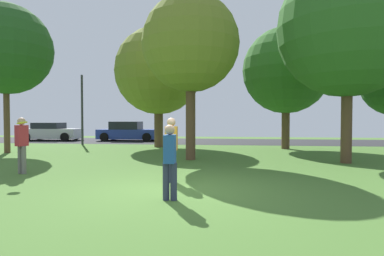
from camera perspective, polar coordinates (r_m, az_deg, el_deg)
The scene contains 14 objects.
ground_plane at distance 7.64m, azimuth -3.12°, elevation -11.08°, with size 44.00×44.00×0.00m, color #47702D.
road_strip at distance 23.45m, azimuth 3.33°, elevation -2.42°, with size 44.00×6.40×0.01m, color #28282B.
oak_tree_right at distance 19.12m, azimuth -6.05°, elevation 10.14°, with size 5.15×5.15×7.09m.
oak_tree_center at distance 18.39m, azimuth -30.51°, elevation 12.12°, with size 4.42×4.42×7.31m.
birch_tree_lone at distance 18.63m, azimuth 16.56°, elevation 9.88°, with size 4.80×4.80×6.77m.
oak_tree_left at distance 13.36m, azimuth -0.26°, elevation 14.89°, with size 3.98×3.98×6.75m.
maple_tree_near at distance 13.79m, azimuth 26.22°, elevation 15.86°, with size 5.23×5.23×7.73m.
person_catcher at distance 8.50m, azimuth -3.74°, elevation -3.30°, with size 0.33×0.30×1.71m.
person_bystander at distance 6.59m, azimuth -4.01°, elevation -5.59°, with size 0.30×0.32×1.57m.
person_walking at distance 11.02m, azimuth -28.28°, elevation -2.32°, with size 0.31×0.37×1.72m.
frisbee_disc at distance 9.92m, azimuth -28.24°, elevation 0.83°, with size 0.28×0.28×0.08m.
parked_car_silver at distance 26.84m, azimuth -24.00°, elevation -0.68°, with size 4.38×1.93×1.37m.
parked_car_blue at distance 24.69m, azimuth -11.36°, elevation -0.71°, with size 4.59×2.07×1.46m.
street_lamp_post at distance 21.66m, azimuth -19.15°, elevation 3.10°, with size 0.14×0.14×4.50m, color #2D2D33.
Camera 1 is at (1.23, -7.35, 1.69)m, focal length 29.67 mm.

